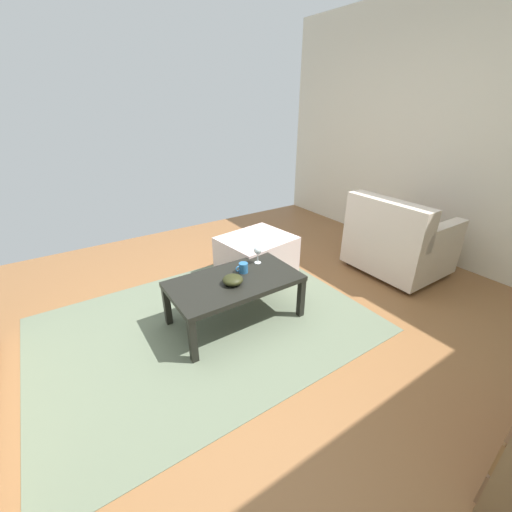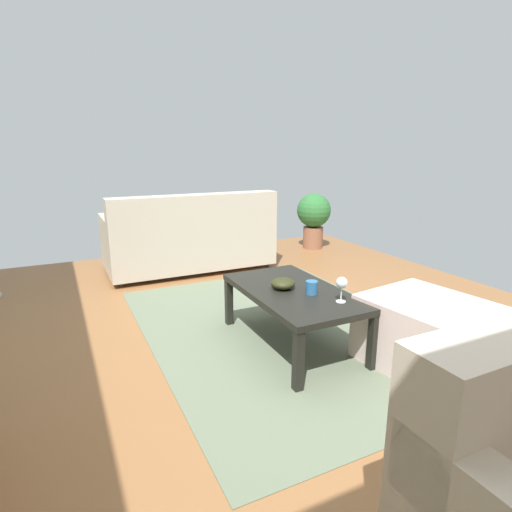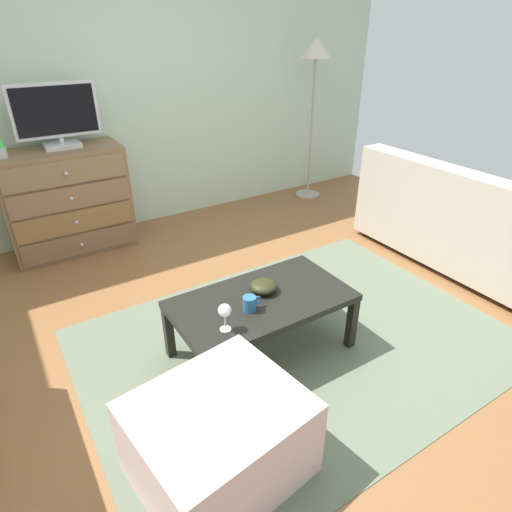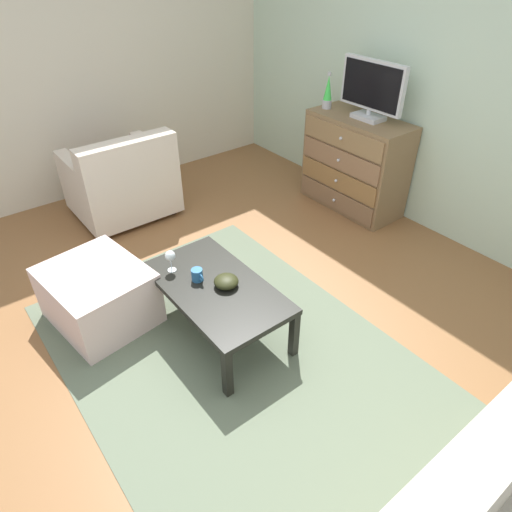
{
  "view_description": "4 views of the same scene",
  "coord_description": "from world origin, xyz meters",
  "px_view_note": "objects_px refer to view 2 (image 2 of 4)",
  "views": [
    {
      "loc": [
        1.06,
        1.83,
        1.68
      ],
      "look_at": [
        -0.23,
        -0.11,
        0.56
      ],
      "focal_mm": 22.63,
      "sensor_mm": 36.0,
      "label": 1
    },
    {
      "loc": [
        -2.25,
        1.21,
        1.3
      ],
      "look_at": [
        0.18,
        0.03,
        0.59
      ],
      "focal_mm": 29.13,
      "sensor_mm": 36.0,
      "label": 2
    },
    {
      "loc": [
        -1.18,
        -1.88,
        1.81
      ],
      "look_at": [
        -0.04,
        -0.07,
        0.64
      ],
      "focal_mm": 30.27,
      "sensor_mm": 36.0,
      "label": 3
    },
    {
      "loc": [
        1.92,
        -1.33,
        2.26
      ],
      "look_at": [
        0.19,
        0.02,
        0.69
      ],
      "focal_mm": 31.73,
      "sensor_mm": 36.0,
      "label": 4
    }
  ],
  "objects_px": {
    "wine_glass": "(342,284)",
    "mug": "(311,287)",
    "couch_large": "(190,240)",
    "potted_plant": "(314,215)",
    "coffee_table": "(293,296)",
    "ottoman": "(428,334)",
    "bowl_decorative": "(283,283)"
  },
  "relations": [
    {
      "from": "coffee_table",
      "to": "ottoman",
      "type": "xyz_separation_m",
      "value": [
        -0.6,
        -0.59,
        -0.14
      ]
    },
    {
      "from": "coffee_table",
      "to": "ottoman",
      "type": "relative_size",
      "value": 1.49
    },
    {
      "from": "coffee_table",
      "to": "bowl_decorative",
      "type": "xyz_separation_m",
      "value": [
        0.05,
        0.05,
        0.08
      ]
    },
    {
      "from": "coffee_table",
      "to": "ottoman",
      "type": "height_order",
      "value": "ottoman"
    },
    {
      "from": "bowl_decorative",
      "to": "ottoman",
      "type": "height_order",
      "value": "bowl_decorative"
    },
    {
      "from": "ottoman",
      "to": "potted_plant",
      "type": "distance_m",
      "value": 3.11
    },
    {
      "from": "bowl_decorative",
      "to": "potted_plant",
      "type": "bearing_deg",
      "value": -37.67
    },
    {
      "from": "couch_large",
      "to": "coffee_table",
      "type": "bearing_deg",
      "value": -177.73
    },
    {
      "from": "bowl_decorative",
      "to": "couch_large",
      "type": "height_order",
      "value": "couch_large"
    },
    {
      "from": "coffee_table",
      "to": "ottoman",
      "type": "distance_m",
      "value": 0.85
    },
    {
      "from": "bowl_decorative",
      "to": "potted_plant",
      "type": "relative_size",
      "value": 0.22
    },
    {
      "from": "wine_glass",
      "to": "ottoman",
      "type": "xyz_separation_m",
      "value": [
        -0.28,
        -0.44,
        -0.3
      ]
    },
    {
      "from": "mug",
      "to": "ottoman",
      "type": "relative_size",
      "value": 0.16
    },
    {
      "from": "mug",
      "to": "couch_large",
      "type": "relative_size",
      "value": 0.07
    },
    {
      "from": "wine_glass",
      "to": "bowl_decorative",
      "type": "relative_size",
      "value": 0.98
    },
    {
      "from": "coffee_table",
      "to": "bowl_decorative",
      "type": "distance_m",
      "value": 0.11
    },
    {
      "from": "wine_glass",
      "to": "couch_large",
      "type": "bearing_deg",
      "value": 5.39
    },
    {
      "from": "coffee_table",
      "to": "wine_glass",
      "type": "bearing_deg",
      "value": -156.03
    },
    {
      "from": "couch_large",
      "to": "wine_glass",
      "type": "bearing_deg",
      "value": -174.61
    },
    {
      "from": "potted_plant",
      "to": "ottoman",
      "type": "bearing_deg",
      "value": 159.25
    },
    {
      "from": "potted_plant",
      "to": "mug",
      "type": "bearing_deg",
      "value": 146.11
    },
    {
      "from": "couch_large",
      "to": "potted_plant",
      "type": "distance_m",
      "value": 1.79
    },
    {
      "from": "bowl_decorative",
      "to": "potted_plant",
      "type": "height_order",
      "value": "potted_plant"
    },
    {
      "from": "wine_glass",
      "to": "mug",
      "type": "bearing_deg",
      "value": 22.01
    },
    {
      "from": "coffee_table",
      "to": "mug",
      "type": "bearing_deg",
      "value": -152.85
    },
    {
      "from": "coffee_table",
      "to": "bowl_decorative",
      "type": "relative_size",
      "value": 6.5
    },
    {
      "from": "ottoman",
      "to": "potted_plant",
      "type": "height_order",
      "value": "potted_plant"
    },
    {
      "from": "potted_plant",
      "to": "wine_glass",
      "type": "bearing_deg",
      "value": 149.49
    },
    {
      "from": "coffee_table",
      "to": "wine_glass",
      "type": "relative_size",
      "value": 6.65
    },
    {
      "from": "ottoman",
      "to": "potted_plant",
      "type": "xyz_separation_m",
      "value": [
        2.9,
        -1.1,
        0.23
      ]
    },
    {
      "from": "couch_large",
      "to": "ottoman",
      "type": "xyz_separation_m",
      "value": [
        -2.64,
        -0.67,
        -0.12
      ]
    },
    {
      "from": "coffee_table",
      "to": "potted_plant",
      "type": "bearing_deg",
      "value": -36.23
    }
  ]
}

